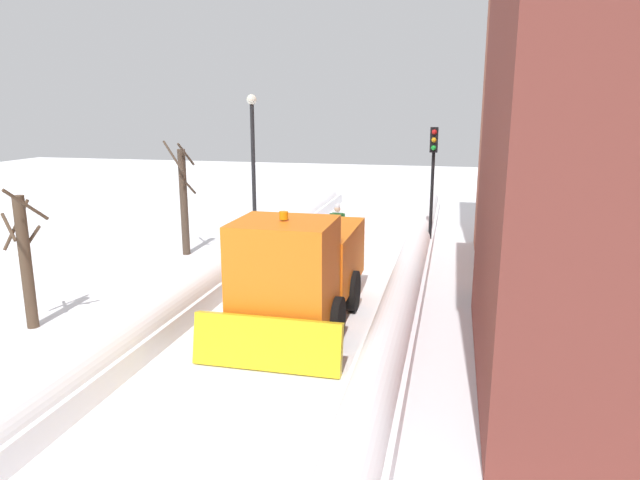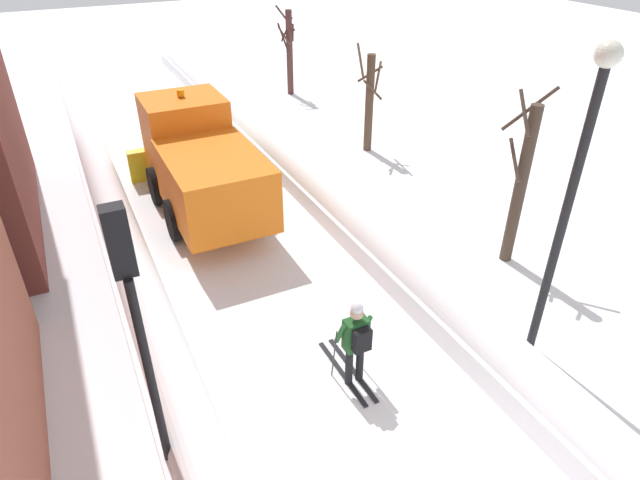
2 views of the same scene
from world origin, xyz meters
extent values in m
plane|color=white|center=(0.00, 10.00, 0.00)|extent=(80.00, 80.00, 0.00)
cube|color=white|center=(-2.77, 10.00, 0.26)|extent=(1.10, 36.00, 0.52)
cylinder|color=white|center=(-2.77, 10.00, 0.52)|extent=(0.90, 34.20, 0.90)
cube|color=white|center=(2.77, 10.00, 0.26)|extent=(1.10, 36.00, 0.51)
cylinder|color=white|center=(2.77, 10.00, 0.51)|extent=(0.90, 34.20, 0.90)
cube|color=orange|center=(-0.33, 9.26, 1.40)|extent=(2.30, 3.40, 1.60)
cube|color=orange|center=(-0.33, 11.96, 1.75)|extent=(2.20, 2.00, 2.30)
cube|color=black|center=(-0.33, 12.92, 2.26)|extent=(1.85, 0.06, 1.01)
cube|color=yellow|center=(-0.33, 13.31, 0.55)|extent=(3.20, 0.46, 1.13)
cylinder|color=orange|center=(-0.33, 11.96, 3.02)|extent=(0.20, 0.20, 0.18)
cylinder|color=black|center=(-1.48, 11.66, 0.55)|extent=(0.25, 1.10, 1.10)
cylinder|color=black|center=(0.82, 11.66, 0.55)|extent=(0.25, 1.10, 1.10)
cylinder|color=black|center=(-1.48, 9.46, 0.55)|extent=(0.25, 1.10, 1.10)
cylinder|color=black|center=(0.82, 9.46, 0.55)|extent=(0.25, 1.10, 1.10)
cylinder|color=black|center=(0.15, 3.02, 0.41)|extent=(0.14, 0.14, 0.82)
cylinder|color=black|center=(0.37, 3.02, 0.41)|extent=(0.14, 0.14, 0.82)
cube|color=#1E5123|center=(0.26, 3.02, 1.13)|extent=(0.42, 0.26, 0.62)
cube|color=black|center=(0.26, 2.81, 1.16)|extent=(0.32, 0.16, 0.44)
sphere|color=tan|center=(0.26, 3.02, 1.60)|extent=(0.24, 0.24, 0.24)
sphere|color=silver|center=(0.26, 3.02, 1.70)|extent=(0.22, 0.22, 0.22)
cylinder|color=#1E5123|center=(0.00, 3.12, 1.16)|extent=(0.09, 0.33, 0.56)
cylinder|color=#1E5123|center=(0.52, 3.12, 1.16)|extent=(0.09, 0.33, 0.56)
cube|color=black|center=(0.15, 3.27, 0.01)|extent=(0.09, 1.80, 0.03)
cube|color=black|center=(0.37, 3.27, 0.01)|extent=(0.09, 1.80, 0.03)
cylinder|color=#262628|center=(-0.04, 3.24, 0.60)|extent=(0.02, 0.19, 1.19)
cylinder|color=#262628|center=(0.56, 3.24, 0.60)|extent=(0.02, 0.19, 1.19)
cylinder|color=black|center=(-3.20, 2.48, 1.87)|extent=(0.12, 0.12, 3.75)
cube|color=black|center=(-3.20, 2.62, 4.20)|extent=(0.28, 0.24, 0.90)
sphere|color=red|center=(-3.20, 2.75, 4.48)|extent=(0.18, 0.18, 0.18)
sphere|color=gold|center=(-3.20, 2.75, 4.20)|extent=(0.18, 0.18, 0.18)
sphere|color=green|center=(-3.20, 2.75, 3.92)|extent=(0.18, 0.18, 0.18)
cylinder|color=black|center=(3.83, 2.27, 2.73)|extent=(0.16, 0.16, 5.45)
sphere|color=silver|center=(3.83, 2.27, 5.63)|extent=(0.40, 0.40, 0.40)
cylinder|color=#46372B|center=(5.60, 4.91, 1.94)|extent=(0.28, 0.28, 3.88)
cylinder|color=#46372B|center=(5.36, 5.02, 2.63)|extent=(0.34, 0.75, 0.80)
cylinder|color=#46372B|center=(5.76, 5.25, 3.67)|extent=(0.99, 0.58, 1.04)
cylinder|color=#46372B|center=(5.37, 5.01, 3.71)|extent=(0.33, 0.74, 0.86)
cylinder|color=#503B2B|center=(6.08, 12.46, 1.66)|extent=(0.28, 0.28, 3.32)
cylinder|color=#503B2B|center=(6.04, 12.24, 2.21)|extent=(0.71, 0.19, 0.74)
cylinder|color=#503B2B|center=(5.75, 12.61, 3.13)|extent=(0.41, 1.01, 0.91)
cylinder|color=#503B2B|center=(6.31, 12.36, 2.58)|extent=(0.35, 0.72, 1.19)
cylinder|color=#503B2B|center=(6.21, 12.72, 2.60)|extent=(0.74, 0.51, 0.60)
cylinder|color=#4E2E2B|center=(6.32, 19.81, 1.81)|extent=(0.28, 0.28, 3.62)
cylinder|color=#4E2E2B|center=(6.47, 19.75, 2.68)|extent=(0.25, 0.51, 0.83)
cylinder|color=#4E2E2B|center=(6.04, 19.73, 2.60)|extent=(0.27, 0.85, 0.69)
cylinder|color=#4E2E2B|center=(6.30, 20.01, 2.79)|extent=(0.63, 0.13, 1.00)
cylinder|color=#4E2E2B|center=(6.02, 19.77, 2.50)|extent=(0.19, 0.92, 1.12)
cylinder|color=#4E2E2B|center=(6.08, 19.60, 3.32)|extent=(0.62, 0.79, 1.01)
camera|label=1|loc=(-3.95, 23.91, 5.37)|focal=32.17mm
camera|label=2|loc=(-3.46, -3.14, 7.49)|focal=30.62mm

